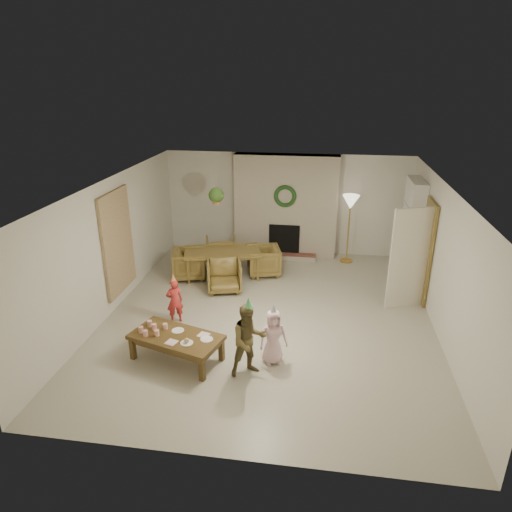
% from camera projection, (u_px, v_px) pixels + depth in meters
% --- Properties ---
extents(floor, '(7.00, 7.00, 0.00)m').
position_uv_depth(floor, '(269.00, 316.00, 8.65)').
color(floor, '#B7B29E').
rests_on(floor, ground).
extents(ceiling, '(7.00, 7.00, 0.00)m').
position_uv_depth(ceiling, '(270.00, 186.00, 7.73)').
color(ceiling, white).
rests_on(ceiling, wall_back).
extents(wall_back, '(7.00, 0.00, 7.00)m').
position_uv_depth(wall_back, '(286.00, 204.00, 11.41)').
color(wall_back, silver).
rests_on(wall_back, floor).
extents(wall_front, '(7.00, 0.00, 7.00)m').
position_uv_depth(wall_front, '(230.00, 371.00, 4.97)').
color(wall_front, silver).
rests_on(wall_front, floor).
extents(wall_left, '(0.00, 7.00, 7.00)m').
position_uv_depth(wall_left, '(111.00, 246.00, 8.61)').
color(wall_left, silver).
rests_on(wall_left, floor).
extents(wall_right, '(0.00, 7.00, 7.00)m').
position_uv_depth(wall_right, '(444.00, 264.00, 7.78)').
color(wall_right, silver).
rests_on(wall_right, floor).
extents(fireplace_mass, '(2.50, 0.40, 2.50)m').
position_uv_depth(fireplace_mass, '(286.00, 206.00, 11.22)').
color(fireplace_mass, '#5D2E18').
rests_on(fireplace_mass, floor).
extents(fireplace_hearth, '(1.60, 0.30, 0.12)m').
position_uv_depth(fireplace_hearth, '(283.00, 256.00, 11.34)').
color(fireplace_hearth, '#5E2019').
rests_on(fireplace_hearth, floor).
extents(fireplace_firebox, '(0.75, 0.12, 0.75)m').
position_uv_depth(fireplace_firebox, '(284.00, 239.00, 11.35)').
color(fireplace_firebox, black).
rests_on(fireplace_firebox, floor).
extents(fireplace_wreath, '(0.54, 0.10, 0.54)m').
position_uv_depth(fireplace_wreath, '(285.00, 196.00, 10.90)').
color(fireplace_wreath, '#184119').
rests_on(fireplace_wreath, fireplace_mass).
extents(floor_lamp_base, '(0.31, 0.31, 0.03)m').
position_uv_depth(floor_lamp_base, '(346.00, 261.00, 11.19)').
color(floor_lamp_base, gold).
rests_on(floor_lamp_base, floor).
extents(floor_lamp_post, '(0.03, 0.03, 1.49)m').
position_uv_depth(floor_lamp_post, '(348.00, 231.00, 10.91)').
color(floor_lamp_post, gold).
rests_on(floor_lamp_post, floor).
extents(floor_lamp_shade, '(0.40, 0.40, 0.33)m').
position_uv_depth(floor_lamp_shade, '(351.00, 202.00, 10.65)').
color(floor_lamp_shade, beige).
rests_on(floor_lamp_shade, floor_lamp_post).
extents(bookshelf_carcass, '(0.30, 1.00, 2.20)m').
position_uv_depth(bookshelf_carcass, '(411.00, 230.00, 9.97)').
color(bookshelf_carcass, white).
rests_on(bookshelf_carcass, floor).
extents(bookshelf_shelf_a, '(0.30, 0.92, 0.03)m').
position_uv_depth(bookshelf_shelf_a, '(407.00, 258.00, 10.21)').
color(bookshelf_shelf_a, white).
rests_on(bookshelf_shelf_a, bookshelf_carcass).
extents(bookshelf_shelf_b, '(0.30, 0.92, 0.03)m').
position_uv_depth(bookshelf_shelf_b, '(409.00, 241.00, 10.06)').
color(bookshelf_shelf_b, white).
rests_on(bookshelf_shelf_b, bookshelf_carcass).
extents(bookshelf_shelf_c, '(0.30, 0.92, 0.03)m').
position_uv_depth(bookshelf_shelf_c, '(411.00, 223.00, 9.91)').
color(bookshelf_shelf_c, white).
rests_on(bookshelf_shelf_c, bookshelf_carcass).
extents(bookshelf_shelf_d, '(0.30, 0.92, 0.03)m').
position_uv_depth(bookshelf_shelf_d, '(414.00, 205.00, 9.77)').
color(bookshelf_shelf_d, white).
rests_on(bookshelf_shelf_d, bookshelf_carcass).
extents(books_row_lower, '(0.20, 0.40, 0.24)m').
position_uv_depth(books_row_lower, '(408.00, 254.00, 10.02)').
color(books_row_lower, '#B44321').
rests_on(books_row_lower, bookshelf_shelf_a).
extents(books_row_mid, '(0.20, 0.44, 0.24)m').
position_uv_depth(books_row_mid, '(409.00, 234.00, 10.06)').
color(books_row_mid, '#21517B').
rests_on(books_row_mid, bookshelf_shelf_b).
extents(books_row_upper, '(0.20, 0.36, 0.22)m').
position_uv_depth(books_row_upper, '(412.00, 219.00, 9.78)').
color(books_row_upper, gold).
rests_on(books_row_upper, bookshelf_shelf_c).
extents(door_frame, '(0.05, 0.86, 2.04)m').
position_uv_depth(door_frame, '(426.00, 252.00, 8.97)').
color(door_frame, olive).
rests_on(door_frame, floor).
extents(door_leaf, '(0.77, 0.32, 2.00)m').
position_uv_depth(door_leaf, '(409.00, 259.00, 8.68)').
color(door_leaf, beige).
rests_on(door_leaf, floor).
extents(curtain_panel, '(0.06, 1.20, 2.00)m').
position_uv_depth(curtain_panel, '(118.00, 243.00, 8.78)').
color(curtain_panel, tan).
rests_on(curtain_panel, wall_left).
extents(dining_table, '(1.87, 1.34, 0.59)m').
position_uv_depth(dining_table, '(223.00, 264.00, 10.27)').
color(dining_table, olive).
rests_on(dining_table, floor).
extents(dining_chair_near, '(0.86, 0.87, 0.65)m').
position_uv_depth(dining_chair_near, '(224.00, 276.00, 9.58)').
color(dining_chair_near, olive).
rests_on(dining_chair_near, floor).
extents(dining_chair_far, '(0.86, 0.87, 0.65)m').
position_uv_depth(dining_chair_far, '(221.00, 251.00, 10.94)').
color(dining_chair_far, olive).
rests_on(dining_chair_far, floor).
extents(dining_chair_left, '(0.87, 0.86, 0.65)m').
position_uv_depth(dining_chair_left, '(189.00, 264.00, 10.18)').
color(dining_chair_left, olive).
rests_on(dining_chair_left, floor).
extents(dining_chair_right, '(0.87, 0.86, 0.65)m').
position_uv_depth(dining_chair_right, '(263.00, 261.00, 10.36)').
color(dining_chair_right, olive).
rests_on(dining_chair_right, floor).
extents(hanging_plant_cord, '(0.01, 0.01, 0.70)m').
position_uv_depth(hanging_plant_cord, '(216.00, 184.00, 9.42)').
color(hanging_plant_cord, tan).
rests_on(hanging_plant_cord, ceiling).
extents(hanging_plant_pot, '(0.16, 0.16, 0.12)m').
position_uv_depth(hanging_plant_pot, '(216.00, 201.00, 9.55)').
color(hanging_plant_pot, '#AC6837').
rests_on(hanging_plant_pot, hanging_plant_cord).
extents(hanging_plant_foliage, '(0.32, 0.32, 0.32)m').
position_uv_depth(hanging_plant_foliage, '(216.00, 195.00, 9.50)').
color(hanging_plant_foliage, '#264617').
rests_on(hanging_plant_foliage, hanging_plant_pot).
extents(coffee_table_top, '(1.58, 1.10, 0.07)m').
position_uv_depth(coffee_table_top, '(176.00, 337.00, 7.20)').
color(coffee_table_top, brown).
rests_on(coffee_table_top, floor).
extents(coffee_table_apron, '(1.44, 0.97, 0.09)m').
position_uv_depth(coffee_table_apron, '(176.00, 341.00, 7.23)').
color(coffee_table_apron, brown).
rests_on(coffee_table_apron, floor).
extents(coffee_leg_fl, '(0.10, 0.10, 0.37)m').
position_uv_depth(coffee_leg_fl, '(133.00, 348.00, 7.30)').
color(coffee_leg_fl, brown).
rests_on(coffee_leg_fl, floor).
extents(coffee_leg_fr, '(0.10, 0.10, 0.37)m').
position_uv_depth(coffee_leg_fr, '(202.00, 370.00, 6.77)').
color(coffee_leg_fr, brown).
rests_on(coffee_leg_fr, floor).
extents(coffee_leg_bl, '(0.10, 0.10, 0.37)m').
position_uv_depth(coffee_leg_bl, '(155.00, 331.00, 7.78)').
color(coffee_leg_bl, brown).
rests_on(coffee_leg_bl, floor).
extents(coffee_leg_br, '(0.10, 0.10, 0.37)m').
position_uv_depth(coffee_leg_br, '(222.00, 350.00, 7.26)').
color(coffee_leg_br, brown).
rests_on(coffee_leg_br, floor).
extents(cup_a, '(0.10, 0.10, 0.10)m').
position_uv_depth(cup_a, '(141.00, 330.00, 7.25)').
color(cup_a, white).
rests_on(cup_a, coffee_table_top).
extents(cup_b, '(0.10, 0.10, 0.10)m').
position_uv_depth(cup_b, '(150.00, 323.00, 7.44)').
color(cup_b, white).
rests_on(cup_b, coffee_table_top).
extents(cup_c, '(0.10, 0.10, 0.10)m').
position_uv_depth(cup_c, '(145.00, 333.00, 7.15)').
color(cup_c, white).
rests_on(cup_c, coffee_table_top).
extents(cup_d, '(0.10, 0.10, 0.10)m').
position_uv_depth(cup_d, '(154.00, 327.00, 7.34)').
color(cup_d, white).
rests_on(cup_d, coffee_table_top).
extents(cup_e, '(0.10, 0.10, 0.10)m').
position_uv_depth(cup_e, '(157.00, 333.00, 7.16)').
color(cup_e, white).
rests_on(cup_e, coffee_table_top).
extents(cup_f, '(0.10, 0.10, 0.10)m').
position_uv_depth(cup_f, '(165.00, 326.00, 7.35)').
color(cup_f, white).
rests_on(cup_f, coffee_table_top).
extents(plate_a, '(0.25, 0.25, 0.01)m').
position_uv_depth(plate_a, '(178.00, 330.00, 7.32)').
color(plate_a, white).
rests_on(plate_a, coffee_table_top).
extents(plate_b, '(0.25, 0.25, 0.01)m').
position_uv_depth(plate_b, '(187.00, 343.00, 6.98)').
color(plate_b, white).
rests_on(plate_b, coffee_table_top).
extents(plate_c, '(0.25, 0.25, 0.01)m').
position_uv_depth(plate_c, '(207.00, 339.00, 7.08)').
color(plate_c, white).
rests_on(plate_c, coffee_table_top).
extents(food_scoop, '(0.10, 0.10, 0.08)m').
position_uv_depth(food_scoop, '(187.00, 340.00, 6.97)').
color(food_scoop, tan).
rests_on(food_scoop, plate_b).
extents(napkin_left, '(0.21, 0.21, 0.01)m').
position_uv_depth(napkin_left, '(171.00, 342.00, 7.00)').
color(napkin_left, beige).
rests_on(napkin_left, coffee_table_top).
extents(napkin_right, '(0.21, 0.21, 0.01)m').
position_uv_depth(napkin_right, '(204.00, 335.00, 7.19)').
color(napkin_right, beige).
rests_on(napkin_right, coffee_table_top).
extents(child_red, '(0.37, 0.32, 0.84)m').
position_uv_depth(child_red, '(175.00, 301.00, 8.32)').
color(child_red, red).
rests_on(child_red, floor).
extents(party_hat_red, '(0.13, 0.13, 0.16)m').
position_uv_depth(party_hat_red, '(173.00, 278.00, 8.15)').
color(party_hat_red, '#E3C54B').
rests_on(party_hat_red, child_red).
extents(child_plaid, '(0.70, 0.65, 1.15)m').
position_uv_depth(child_plaid, '(249.00, 340.00, 6.80)').
color(child_plaid, brown).
rests_on(child_plaid, floor).
extents(party_hat_plaid, '(0.16, 0.16, 0.19)m').
position_uv_depth(party_hat_plaid, '(248.00, 303.00, 6.57)').
color(party_hat_plaid, '#50BC65').
rests_on(party_hat_plaid, child_plaid).
extents(child_pink, '(0.52, 0.44, 0.91)m').
position_uv_depth(child_pink, '(273.00, 337.00, 7.12)').
color(child_pink, '#FFCBDB').
rests_on(child_pink, floor).
extents(party_hat_pink, '(0.14, 0.14, 0.16)m').
position_uv_depth(party_hat_pink, '(274.00, 309.00, 6.94)').
color(party_hat_pink, '#AAAAB0').
rests_on(party_hat_pink, child_pink).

